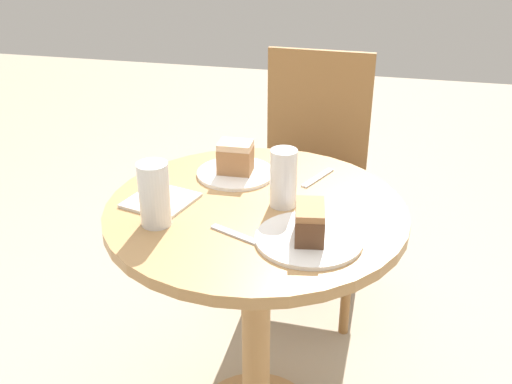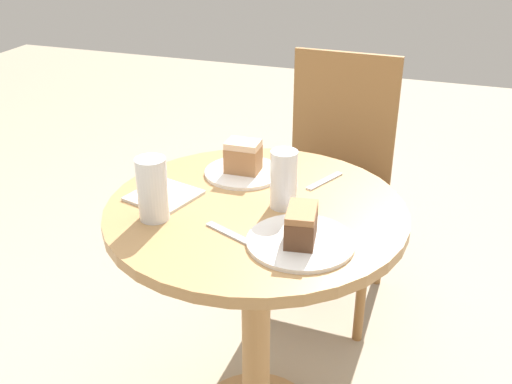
# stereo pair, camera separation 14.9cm
# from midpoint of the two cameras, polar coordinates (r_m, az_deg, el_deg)

# --- Properties ---
(table) EXTENTS (0.76, 0.76, 0.76)m
(table) POSITION_cam_midpoint_polar(r_m,az_deg,el_deg) (1.60, 2.68, -7.10)
(table) COLOR tan
(table) RESTS_ON ground_plane
(chair) EXTENTS (0.43, 0.43, 0.95)m
(chair) POSITION_cam_midpoint_polar(r_m,az_deg,el_deg) (2.29, 9.16, 0.87)
(chair) COLOR olive
(chair) RESTS_ON ground_plane
(plate_near) EXTENTS (0.25, 0.25, 0.01)m
(plate_near) POSITION_cam_midpoint_polar(r_m,az_deg,el_deg) (1.36, 7.42, -4.81)
(plate_near) COLOR white
(plate_near) RESTS_ON table
(plate_far) EXTENTS (0.22, 0.22, 0.01)m
(plate_far) POSITION_cam_midpoint_polar(r_m,az_deg,el_deg) (1.68, 1.32, 1.82)
(plate_far) COLOR white
(plate_far) RESTS_ON table
(cake_slice_near) EXTENTS (0.08, 0.12, 0.08)m
(cake_slice_near) POSITION_cam_midpoint_polar(r_m,az_deg,el_deg) (1.34, 7.53, -3.19)
(cake_slice_near) COLOR brown
(cake_slice_near) RESTS_ON plate_near
(cake_slice_far) EXTENTS (0.10, 0.07, 0.09)m
(cake_slice_far) POSITION_cam_midpoint_polar(r_m,az_deg,el_deg) (1.66, 1.34, 3.36)
(cake_slice_far) COLOR #9E6B42
(cake_slice_far) RESTS_ON plate_far
(glass_lemonade) EXTENTS (0.07, 0.07, 0.15)m
(glass_lemonade) POSITION_cam_midpoint_polar(r_m,az_deg,el_deg) (1.48, 5.54, 0.88)
(glass_lemonade) COLOR beige
(glass_lemonade) RESTS_ON table
(glass_water) EXTENTS (0.07, 0.07, 0.16)m
(glass_water) POSITION_cam_midpoint_polar(r_m,az_deg,el_deg) (1.43, -6.89, -0.10)
(glass_water) COLOR silver
(glass_water) RESTS_ON table
(napkin_stack) EXTENTS (0.19, 0.19, 0.01)m
(napkin_stack) POSITION_cam_midpoint_polar(r_m,az_deg,el_deg) (1.56, -6.08, -0.41)
(napkin_stack) COLOR silver
(napkin_stack) RESTS_ON table
(fork) EXTENTS (0.17, 0.09, 0.00)m
(fork) POSITION_cam_midpoint_polar(r_m,az_deg,el_deg) (1.37, 1.15, -4.35)
(fork) COLOR silver
(fork) RESTS_ON table
(spoon) EXTENTS (0.07, 0.14, 0.00)m
(spoon) POSITION_cam_midpoint_polar(r_m,az_deg,el_deg) (1.65, 9.14, 0.99)
(spoon) COLOR silver
(spoon) RESTS_ON table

